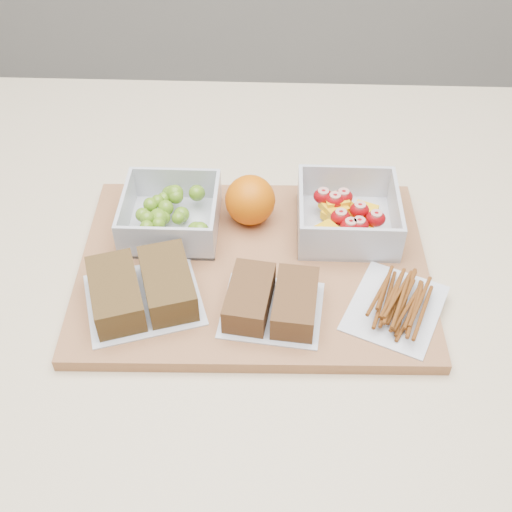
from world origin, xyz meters
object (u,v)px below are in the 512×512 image
(fruit_container, at_px, (347,216))
(pretzel_bag, at_px, (397,301))
(grape_container, at_px, (172,214))
(cutting_board, at_px, (254,267))
(orange, at_px, (250,200))
(sandwich_bag_left, at_px, (142,289))
(sandwich_bag_center, at_px, (272,301))

(fruit_container, bearing_deg, pretzel_bag, -70.28)
(grape_container, xyz_separation_m, fruit_container, (0.22, 0.01, -0.00))
(cutting_board, xyz_separation_m, grape_container, (-0.11, 0.06, 0.03))
(orange, distance_m, sandwich_bag_left, 0.19)
(fruit_container, bearing_deg, sandwich_bag_center, -122.70)
(orange, distance_m, sandwich_bag_center, 0.16)
(cutting_board, bearing_deg, sandwich_bag_center, -73.81)
(cutting_board, relative_size, orange, 6.56)
(fruit_container, bearing_deg, sandwich_bag_left, -150.94)
(sandwich_bag_left, distance_m, sandwich_bag_center, 0.15)
(sandwich_bag_left, bearing_deg, sandwich_bag_center, -3.83)
(cutting_board, xyz_separation_m, fruit_container, (0.12, 0.07, 0.03))
(pretzel_bag, bearing_deg, sandwich_bag_left, 179.70)
(grape_container, xyz_separation_m, pretzel_bag, (0.27, -0.13, -0.01))
(cutting_board, relative_size, sandwich_bag_center, 3.46)
(cutting_board, distance_m, sandwich_bag_left, 0.14)
(cutting_board, distance_m, grape_container, 0.13)
(orange, xyz_separation_m, sandwich_bag_center, (0.03, -0.15, -0.02))
(pretzel_bag, bearing_deg, cutting_board, 157.67)
(orange, distance_m, pretzel_bag, 0.23)
(pretzel_bag, bearing_deg, sandwich_bag_center, -176.58)
(grape_container, distance_m, pretzel_bag, 0.30)
(grape_container, height_order, sandwich_bag_center, grape_container)
(orange, xyz_separation_m, sandwich_bag_left, (-0.12, -0.14, -0.01))
(cutting_board, xyz_separation_m, orange, (-0.01, 0.08, 0.04))
(grape_container, relative_size, pretzel_bag, 0.81)
(cutting_board, bearing_deg, pretzel_bag, -23.78)
(fruit_container, height_order, sandwich_bag_center, fruit_container)
(cutting_board, xyz_separation_m, pretzel_bag, (0.16, -0.07, 0.02))
(orange, bearing_deg, fruit_container, -5.74)
(grape_container, relative_size, fruit_container, 0.95)
(orange, relative_size, sandwich_bag_left, 0.41)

